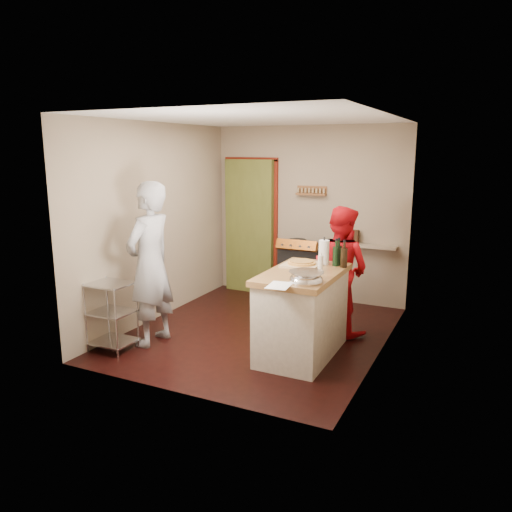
# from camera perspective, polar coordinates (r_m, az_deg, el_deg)

# --- Properties ---
(floor) EXTENTS (3.50, 3.50, 0.00)m
(floor) POSITION_cam_1_polar(r_m,az_deg,el_deg) (6.33, 0.31, -8.75)
(floor) COLOR black
(floor) RESTS_ON ground
(back_wall) EXTENTS (3.00, 0.44, 2.60)m
(back_wall) POSITION_cam_1_polar(r_m,az_deg,el_deg) (7.88, 1.68, 3.92)
(back_wall) COLOR gray
(back_wall) RESTS_ON ground
(left_wall) EXTENTS (0.04, 3.50, 2.60)m
(left_wall) POSITION_cam_1_polar(r_m,az_deg,el_deg) (6.76, -11.26, 3.77)
(left_wall) COLOR gray
(left_wall) RESTS_ON ground
(right_wall) EXTENTS (0.04, 3.50, 2.60)m
(right_wall) POSITION_cam_1_polar(r_m,az_deg,el_deg) (5.52, 14.54, 1.79)
(right_wall) COLOR gray
(right_wall) RESTS_ON ground
(ceiling) EXTENTS (3.00, 3.50, 0.02)m
(ceiling) POSITION_cam_1_polar(r_m,az_deg,el_deg) (5.92, 0.34, 15.57)
(ceiling) COLOR white
(ceiling) RESTS_ON back_wall
(stove) EXTENTS (0.60, 0.63, 1.00)m
(stove) POSITION_cam_1_polar(r_m,az_deg,el_deg) (7.43, 5.37, -2.00)
(stove) COLOR black
(stove) RESTS_ON ground
(wire_shelving) EXTENTS (0.48, 0.40, 0.80)m
(wire_shelving) POSITION_cam_1_polar(r_m,az_deg,el_deg) (5.91, -16.19, -6.25)
(wire_shelving) COLOR silver
(wire_shelving) RESTS_ON ground
(island) EXTENTS (0.75, 1.43, 1.27)m
(island) POSITION_cam_1_polar(r_m,az_deg,el_deg) (5.55, 5.34, -6.33)
(island) COLOR beige
(island) RESTS_ON ground
(person_stripe) EXTENTS (0.48, 0.71, 1.91)m
(person_stripe) POSITION_cam_1_polar(r_m,az_deg,el_deg) (5.88, -12.03, -0.94)
(person_stripe) COLOR #A0A1A4
(person_stripe) RESTS_ON ground
(person_red) EXTENTS (0.93, 0.82, 1.58)m
(person_red) POSITION_cam_1_polar(r_m,az_deg,el_deg) (6.24, 9.58, -1.60)
(person_red) COLOR red
(person_red) RESTS_ON ground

